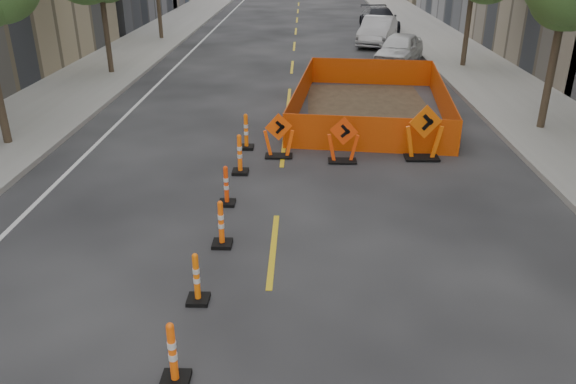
{
  "coord_description": "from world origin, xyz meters",
  "views": [
    {
      "loc": [
        0.58,
        -5.95,
        5.76
      ],
      "look_at": [
        0.29,
        4.4,
        1.1
      ],
      "focal_mm": 35.0,
      "sensor_mm": 36.0,
      "label": 1
    }
  ],
  "objects_px": {
    "channelizer_8": "(246,131)",
    "parked_car_far": "(379,19)",
    "parked_car_mid": "(378,31)",
    "channelizer_7": "(240,154)",
    "channelizer_6": "(226,185)",
    "channelizer_3": "(173,354)",
    "channelizer_4": "(197,278)",
    "channelizer_5": "(221,224)",
    "chevron_sign_left": "(279,135)",
    "chevron_sign_right": "(424,132)",
    "chevron_sign_center": "(343,140)",
    "parked_car_near": "(399,49)"
  },
  "relations": [
    {
      "from": "channelizer_8",
      "to": "parked_car_far",
      "type": "height_order",
      "value": "parked_car_far"
    },
    {
      "from": "parked_car_mid",
      "to": "channelizer_7",
      "type": "bearing_deg",
      "value": -90.57
    },
    {
      "from": "channelizer_6",
      "to": "parked_car_far",
      "type": "bearing_deg",
      "value": 76.2
    },
    {
      "from": "channelizer_3",
      "to": "parked_car_far",
      "type": "distance_m",
      "value": 34.93
    },
    {
      "from": "channelizer_8",
      "to": "parked_car_far",
      "type": "xyz_separation_m",
      "value": [
        6.87,
        24.38,
        0.23
      ]
    },
    {
      "from": "channelizer_4",
      "to": "parked_car_mid",
      "type": "distance_m",
      "value": 27.23
    },
    {
      "from": "channelizer_5",
      "to": "channelizer_7",
      "type": "bearing_deg",
      "value": 90.61
    },
    {
      "from": "channelizer_3",
      "to": "channelizer_8",
      "type": "height_order",
      "value": "channelizer_8"
    },
    {
      "from": "channelizer_7",
      "to": "parked_car_mid",
      "type": "xyz_separation_m",
      "value": [
        6.07,
        20.6,
        0.26
      ]
    },
    {
      "from": "channelizer_7",
      "to": "channelizer_8",
      "type": "relative_size",
      "value": 1.01
    },
    {
      "from": "channelizer_4",
      "to": "channelizer_7",
      "type": "xyz_separation_m",
      "value": [
        0.11,
        5.91,
        0.07
      ]
    },
    {
      "from": "channelizer_3",
      "to": "channelizer_6",
      "type": "height_order",
      "value": "channelizer_3"
    },
    {
      "from": "channelizer_3",
      "to": "channelizer_7",
      "type": "xyz_separation_m",
      "value": [
        0.09,
        7.88,
        0.03
      ]
    },
    {
      "from": "channelizer_4",
      "to": "chevron_sign_left",
      "type": "xyz_separation_m",
      "value": [
        1.1,
        7.17,
        0.18
      ]
    },
    {
      "from": "chevron_sign_right",
      "to": "chevron_sign_left",
      "type": "bearing_deg",
      "value": 166.51
    },
    {
      "from": "chevron_sign_center",
      "to": "channelizer_3",
      "type": "bearing_deg",
      "value": -92.67
    },
    {
      "from": "chevron_sign_left",
      "to": "chevron_sign_center",
      "type": "height_order",
      "value": "chevron_sign_center"
    },
    {
      "from": "chevron_sign_left",
      "to": "chevron_sign_center",
      "type": "bearing_deg",
      "value": -27.46
    },
    {
      "from": "channelizer_6",
      "to": "chevron_sign_left",
      "type": "height_order",
      "value": "chevron_sign_left"
    },
    {
      "from": "channelizer_3",
      "to": "parked_car_mid",
      "type": "xyz_separation_m",
      "value": [
        6.16,
        28.49,
        0.3
      ]
    },
    {
      "from": "chevron_sign_right",
      "to": "parked_car_mid",
      "type": "relative_size",
      "value": 0.33
    },
    {
      "from": "channelizer_6",
      "to": "channelizer_5",
      "type": "bearing_deg",
      "value": -85.62
    },
    {
      "from": "parked_car_mid",
      "to": "chevron_sign_right",
      "type": "bearing_deg",
      "value": -76.99
    },
    {
      "from": "channelizer_4",
      "to": "channelizer_5",
      "type": "bearing_deg",
      "value": 85.55
    },
    {
      "from": "parked_car_near",
      "to": "parked_car_far",
      "type": "distance_m",
      "value": 11.64
    },
    {
      "from": "channelizer_4",
      "to": "channelizer_6",
      "type": "height_order",
      "value": "channelizer_6"
    },
    {
      "from": "chevron_sign_left",
      "to": "parked_car_far",
      "type": "height_order",
      "value": "parked_car_far"
    },
    {
      "from": "chevron_sign_right",
      "to": "parked_car_mid",
      "type": "xyz_separation_m",
      "value": [
        0.96,
        19.4,
        0.0
      ]
    },
    {
      "from": "channelizer_3",
      "to": "channelizer_4",
      "type": "relative_size",
      "value": 1.08
    },
    {
      "from": "chevron_sign_center",
      "to": "parked_car_far",
      "type": "distance_m",
      "value": 25.76
    },
    {
      "from": "chevron_sign_center",
      "to": "channelizer_4",
      "type": "bearing_deg",
      "value": -97.59
    },
    {
      "from": "chevron_sign_right",
      "to": "parked_car_mid",
      "type": "bearing_deg",
      "value": 74.5
    },
    {
      "from": "channelizer_6",
      "to": "parked_car_mid",
      "type": "bearing_deg",
      "value": 74.7
    },
    {
      "from": "chevron_sign_left",
      "to": "parked_car_near",
      "type": "bearing_deg",
      "value": 51.39
    },
    {
      "from": "channelizer_6",
      "to": "channelizer_7",
      "type": "height_order",
      "value": "channelizer_7"
    },
    {
      "from": "channelizer_4",
      "to": "channelizer_6",
      "type": "distance_m",
      "value": 3.94
    },
    {
      "from": "channelizer_3",
      "to": "channelizer_5",
      "type": "bearing_deg",
      "value": 88.04
    },
    {
      "from": "channelizer_5",
      "to": "parked_car_far",
      "type": "distance_m",
      "value": 31.05
    },
    {
      "from": "channelizer_3",
      "to": "channelizer_4",
      "type": "distance_m",
      "value": 1.97
    },
    {
      "from": "channelizer_5",
      "to": "chevron_sign_right",
      "type": "relative_size",
      "value": 0.63
    },
    {
      "from": "channelizer_4",
      "to": "chevron_sign_left",
      "type": "distance_m",
      "value": 7.26
    },
    {
      "from": "parked_car_near",
      "to": "parked_car_far",
      "type": "bearing_deg",
      "value": 109.7
    },
    {
      "from": "channelizer_3",
      "to": "chevron_sign_center",
      "type": "xyz_separation_m",
      "value": [
        2.9,
        8.79,
        0.15
      ]
    },
    {
      "from": "parked_car_far",
      "to": "parked_car_near",
      "type": "bearing_deg",
      "value": -95.13
    },
    {
      "from": "channelizer_3",
      "to": "parked_car_mid",
      "type": "distance_m",
      "value": 29.15
    },
    {
      "from": "channelizer_4",
      "to": "channelizer_7",
      "type": "bearing_deg",
      "value": 88.92
    },
    {
      "from": "chevron_sign_left",
      "to": "channelizer_3",
      "type": "bearing_deg",
      "value": -113.18
    },
    {
      "from": "channelizer_3",
      "to": "channelizer_7",
      "type": "relative_size",
      "value": 0.94
    },
    {
      "from": "parked_car_near",
      "to": "parked_car_far",
      "type": "height_order",
      "value": "parked_car_far"
    },
    {
      "from": "channelizer_3",
      "to": "channelizer_7",
      "type": "bearing_deg",
      "value": 89.33
    }
  ]
}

